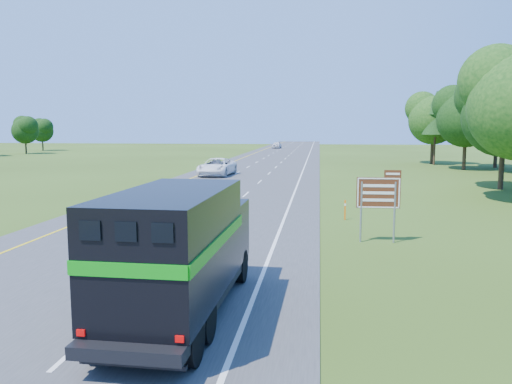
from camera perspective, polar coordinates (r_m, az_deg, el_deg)
road at (r=59.47m, az=0.04°, el=2.41°), size 15.00×260.00×0.04m
lane_markings at (r=59.47m, az=0.04°, el=2.43°), size 11.15×260.00×0.01m
horse_truck at (r=13.64m, az=-8.63°, el=-6.39°), size 2.68×8.06×3.54m
white_suv at (r=53.86m, az=-4.48°, el=2.89°), size 3.52×6.89×1.86m
far_car at (r=125.18m, az=2.39°, el=5.39°), size 2.29×4.92×1.63m
exit_sign at (r=22.97m, az=13.89°, el=-0.41°), size 1.94×0.13×3.29m
delineator at (r=28.48m, az=10.14°, el=-1.95°), size 0.09×0.05×1.13m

